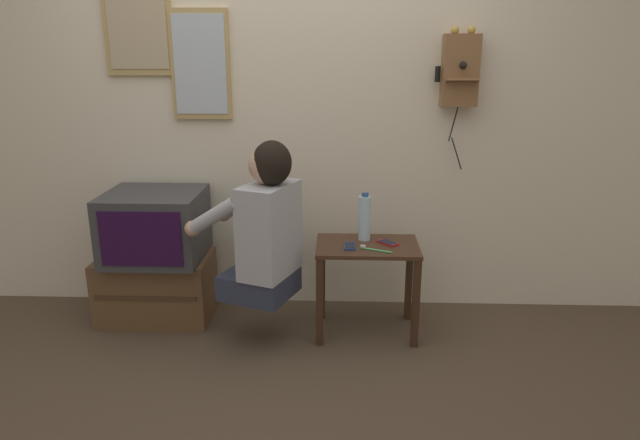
{
  "coord_description": "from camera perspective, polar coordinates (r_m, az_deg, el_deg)",
  "views": [
    {
      "loc": [
        0.34,
        -2.45,
        1.61
      ],
      "look_at": [
        0.22,
        0.58,
        0.7
      ],
      "focal_mm": 32.0,
      "sensor_mm": 36.0,
      "label": 1
    }
  ],
  "objects": [
    {
      "name": "wall_phone_antique",
      "position": [
        3.5,
        13.82,
        14.37
      ],
      "size": [
        0.25,
        0.19,
        0.82
      ],
      "color": "brown"
    },
    {
      "name": "wall_mirror",
      "position": [
        3.58,
        -11.87,
        14.96
      ],
      "size": [
        0.35,
        0.03,
        0.64
      ],
      "color": "tan"
    },
    {
      "name": "cell_phone_held",
      "position": [
        3.21,
        2.99,
        -2.62
      ],
      "size": [
        0.06,
        0.12,
        0.01
      ],
      "rotation": [
        0.0,
        0.0,
        -0.01
      ],
      "color": "navy",
      "rests_on": "side_table"
    },
    {
      "name": "water_bottle",
      "position": [
        3.31,
        4.49,
        0.23
      ],
      "size": [
        0.07,
        0.07,
        0.28
      ],
      "color": "silver",
      "rests_on": "side_table"
    },
    {
      "name": "ground_plane",
      "position": [
        2.96,
        -4.97,
        -16.46
      ],
      "size": [
        14.0,
        14.0,
        0.0
      ],
      "primitive_type": "plane",
      "color": "#4C3D2D"
    },
    {
      "name": "side_table",
      "position": [
        3.3,
        4.73,
        -4.42
      ],
      "size": [
        0.58,
        0.39,
        0.55
      ],
      "color": "#422819",
      "rests_on": "ground_plane"
    },
    {
      "name": "toothbrush",
      "position": [
        3.17,
        5.43,
        -2.95
      ],
      "size": [
        0.17,
        0.08,
        0.02
      ],
      "rotation": [
        0.0,
        0.0,
        1.15
      ],
      "color": "#4CBF66",
      "rests_on": "side_table"
    },
    {
      "name": "framed_picture",
      "position": [
        3.68,
        -17.76,
        17.8
      ],
      "size": [
        0.41,
        0.03,
        0.54
      ],
      "color": "tan"
    },
    {
      "name": "cell_phone_spare",
      "position": [
        3.29,
        6.8,
        -2.26
      ],
      "size": [
        0.13,
        0.13,
        0.01
      ],
      "rotation": [
        0.0,
        0.0,
        0.72
      ],
      "color": "maroon",
      "rests_on": "side_table"
    },
    {
      "name": "television",
      "position": [
        3.54,
        -16.17,
        -0.55
      ],
      "size": [
        0.56,
        0.52,
        0.41
      ],
      "color": "#38383A",
      "rests_on": "tv_stand"
    },
    {
      "name": "tv_stand",
      "position": [
        3.69,
        -16.04,
        -6.48
      ],
      "size": [
        0.67,
        0.41,
        0.4
      ],
      "color": "brown",
      "rests_on": "ground_plane"
    },
    {
      "name": "wall_back",
      "position": [
        3.55,
        -3.38,
        11.2
      ],
      "size": [
        6.8,
        0.05,
        2.55
      ],
      "color": "beige",
      "rests_on": "ground_plane"
    },
    {
      "name": "person",
      "position": [
        3.1,
        -5.58,
        -0.56
      ],
      "size": [
        0.63,
        0.54,
        0.88
      ],
      "rotation": [
        0.0,
        0.0,
        1.2
      ],
      "color": "#2D3347",
      "rests_on": "ground_plane"
    }
  ]
}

